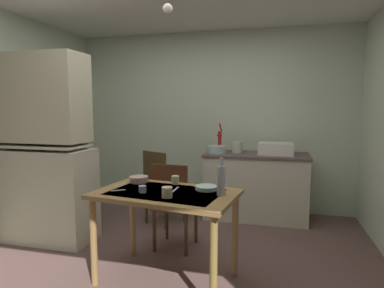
% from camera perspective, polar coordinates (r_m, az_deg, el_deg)
% --- Properties ---
extents(ground_plane, '(4.98, 4.98, 0.00)m').
position_cam_1_polar(ground_plane, '(3.24, -3.92, -20.56)').
color(ground_plane, brown).
extents(wall_back, '(4.08, 0.10, 2.53)m').
position_cam_1_polar(wall_back, '(4.79, 3.36, 4.00)').
color(wall_back, beige).
rests_on(wall_back, ground).
extents(hutch_cabinet, '(0.97, 0.49, 2.03)m').
position_cam_1_polar(hutch_cabinet, '(3.89, -23.92, -1.79)').
color(hutch_cabinet, beige).
rests_on(hutch_cabinet, ground).
extents(counter_cabinet, '(1.34, 0.64, 0.86)m').
position_cam_1_polar(counter_cabinet, '(4.46, 11.04, -7.14)').
color(counter_cabinet, beige).
rests_on(counter_cabinet, ground).
extents(sink_basin, '(0.44, 0.34, 0.15)m').
position_cam_1_polar(sink_basin, '(4.36, 14.39, -0.75)').
color(sink_basin, white).
rests_on(sink_basin, counter_cabinet).
extents(hand_pump, '(0.05, 0.27, 0.39)m').
position_cam_1_polar(hand_pump, '(4.46, 4.85, 0.76)').
color(hand_pump, '#B21E19').
rests_on(hand_pump, counter_cabinet).
extents(mixing_bowl_counter, '(0.24, 0.24, 0.10)m').
position_cam_1_polar(mixing_bowl_counter, '(4.38, 4.31, -0.92)').
color(mixing_bowl_counter, '#ADD1C1').
rests_on(mixing_bowl_counter, counter_cabinet).
extents(stoneware_crock, '(0.14, 0.14, 0.15)m').
position_cam_1_polar(stoneware_crock, '(4.44, 7.91, -0.54)').
color(stoneware_crock, beige).
rests_on(stoneware_crock, counter_cabinet).
extents(dining_table, '(1.25, 0.86, 0.77)m').
position_cam_1_polar(dining_table, '(2.78, -4.58, -10.46)').
color(dining_table, olive).
rests_on(dining_table, ground).
extents(chair_far_side, '(0.42, 0.42, 0.91)m').
position_cam_1_polar(chair_far_side, '(3.40, -3.27, -10.33)').
color(chair_far_side, '#492E1B').
rests_on(chair_far_side, ground).
extents(chair_by_counter, '(0.53, 0.53, 0.93)m').
position_cam_1_polar(chair_by_counter, '(4.13, -5.39, -7.29)').
color(chair_by_counter, '#46331C').
rests_on(chair_by_counter, ground).
extents(serving_bowl_wide, '(0.18, 0.18, 0.05)m').
position_cam_1_polar(serving_bowl_wide, '(3.12, -9.27, -6.09)').
color(serving_bowl_wide, tan).
rests_on(serving_bowl_wide, dining_table).
extents(soup_bowl_small, '(0.19, 0.19, 0.03)m').
position_cam_1_polar(soup_bowl_small, '(2.81, 2.49, -7.64)').
color(soup_bowl_small, '#ADD1C1').
rests_on(soup_bowl_small, dining_table).
extents(teacup_mint, '(0.07, 0.07, 0.08)m').
position_cam_1_polar(teacup_mint, '(3.00, -2.96, -6.29)').
color(teacup_mint, beige).
rests_on(teacup_mint, dining_table).
extents(mug_dark, '(0.06, 0.06, 0.06)m').
position_cam_1_polar(mug_dark, '(2.75, -8.63, -7.78)').
color(mug_dark, '#9EB2C6').
rests_on(mug_dark, dining_table).
extents(teacup_cream, '(0.08, 0.08, 0.08)m').
position_cam_1_polar(teacup_cream, '(2.57, -4.37, -8.40)').
color(teacup_cream, beige).
rests_on(teacup_cream, dining_table).
extents(glass_bottle, '(0.07, 0.07, 0.31)m').
position_cam_1_polar(glass_bottle, '(2.62, 5.11, -6.22)').
color(glass_bottle, '#B7BCC1').
rests_on(glass_bottle, dining_table).
extents(table_knife, '(0.02, 0.21, 0.00)m').
position_cam_1_polar(table_knife, '(2.79, -3.05, -8.02)').
color(table_knife, silver).
rests_on(table_knife, dining_table).
extents(teaspoon_near_bowl, '(0.07, 0.14, 0.00)m').
position_cam_1_polar(teaspoon_near_bowl, '(3.04, -12.32, -6.95)').
color(teaspoon_near_bowl, beige).
rests_on(teaspoon_near_bowl, dining_table).
extents(teaspoon_by_cup, '(0.11, 0.09, 0.00)m').
position_cam_1_polar(teaspoon_by_cup, '(2.85, -12.77, -7.90)').
color(teaspoon_by_cup, beige).
rests_on(teaspoon_by_cup, dining_table).
extents(pendant_bulb, '(0.08, 0.08, 0.08)m').
position_cam_1_polar(pendant_bulb, '(2.86, -4.27, 22.49)').
color(pendant_bulb, '#F9EFCC').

